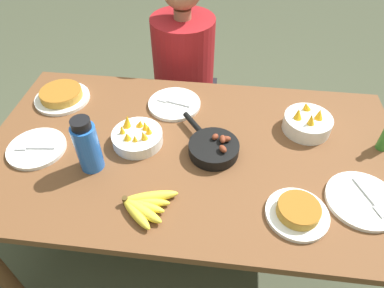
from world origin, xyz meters
TOP-DOWN VIEW (x-y plane):
  - ground_plane at (0.00, 0.00)m, footprint 14.00×14.00m
  - dining_table at (0.00, 0.00)m, footprint 1.70×0.95m
  - banana_bunch at (-0.13, -0.31)m, footprint 0.20×0.19m
  - skillet at (0.09, -0.01)m, footprint 0.25×0.29m
  - frittata_plate_center at (0.39, -0.27)m, footprint 0.22×0.22m
  - frittata_plate_side at (-0.65, 0.26)m, footprint 0.25×0.25m
  - empty_plate_near_front at (-0.12, 0.28)m, footprint 0.24×0.24m
  - empty_plate_far_left at (-0.63, -0.08)m, footprint 0.23×0.23m
  - empty_plate_far_right at (0.63, -0.19)m, footprint 0.26×0.26m
  - fruit_bowl_mango at (-0.23, 0.02)m, footprint 0.21×0.21m
  - fruit_bowl_citrus at (0.47, 0.18)m, footprint 0.20×0.20m
  - water_bottle at (-0.37, -0.14)m, footprint 0.09×0.09m
  - person_figure at (-0.14, 0.75)m, footprint 0.39×0.39m

SIDE VIEW (x-z plane):
  - ground_plane at x=0.00m, z-range 0.00..0.00m
  - person_figure at x=-0.14m, z-range -0.11..1.12m
  - dining_table at x=0.00m, z-range 0.29..1.06m
  - empty_plate_far_right at x=0.63m, z-range 0.77..0.79m
  - empty_plate_near_front at x=-0.12m, z-range 0.77..0.79m
  - empty_plate_far_left at x=-0.63m, z-range 0.77..0.79m
  - banana_bunch at x=-0.13m, z-range 0.77..0.81m
  - frittata_plate_center at x=0.39m, z-range 0.77..0.82m
  - frittata_plate_side at x=-0.65m, z-range 0.77..0.82m
  - skillet at x=0.09m, z-range 0.76..0.84m
  - fruit_bowl_mango at x=-0.23m, z-range 0.75..0.86m
  - fruit_bowl_citrus at x=0.47m, z-range 0.75..0.87m
  - water_bottle at x=-0.37m, z-range 0.77..1.00m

